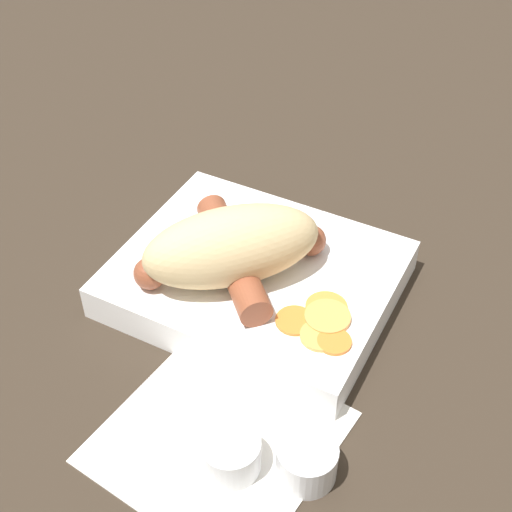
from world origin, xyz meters
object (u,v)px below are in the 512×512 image
object	(u,v)px
condiment_cup_far	(307,463)
food_tray	(256,278)
bread_roll	(232,246)
condiment_cup_near	(231,456)
sausage	(232,256)

from	to	relation	value
condiment_cup_far	food_tray	bearing A→B (deg)	-51.37
food_tray	bread_roll	size ratio (longest dim) A/B	1.53
condiment_cup_near	food_tray	bearing A→B (deg)	-68.17
food_tray	bread_roll	xyz separation A→B (m)	(0.01, 0.02, 0.05)
bread_roll	condiment_cup_near	bearing A→B (deg)	118.29
bread_roll	condiment_cup_near	world-z (taller)	bread_roll
food_tray	condiment_cup_far	xyz separation A→B (m)	(-0.11, 0.14, -0.00)
bread_roll	condiment_cup_far	distance (m)	0.18
bread_roll	condiment_cup_near	size ratio (longest dim) A/B	3.53
food_tray	bread_roll	distance (m)	0.05
bread_roll	sausage	xyz separation A→B (m)	(0.00, -0.01, -0.02)
sausage	condiment_cup_near	bearing A→B (deg)	118.40
condiment_cup_near	condiment_cup_far	bearing A→B (deg)	-158.17
bread_roll	condiment_cup_far	xyz separation A→B (m)	(-0.12, 0.12, -0.05)
bread_roll	sausage	bearing A→B (deg)	-59.65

